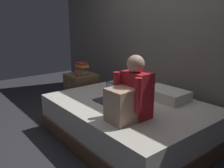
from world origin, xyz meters
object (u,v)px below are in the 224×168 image
object	(u,v)px
person_sitting	(131,95)
book_stack	(82,69)
mug	(78,74)
bed	(129,120)
pillow	(166,94)
laptop	(110,97)
nightstand	(81,91)

from	to	relation	value
person_sitting	book_stack	xyz separation A→B (m)	(-1.63, 0.42, -0.04)
book_stack	person_sitting	bearing A→B (deg)	-14.48
person_sitting	mug	size ratio (longest dim) A/B	7.28
bed	pillow	world-z (taller)	pillow
bed	laptop	size ratio (longest dim) A/B	6.25
laptop	mug	world-z (taller)	laptop
bed	laptop	world-z (taller)	laptop
bed	book_stack	xyz separation A→B (m)	(-1.26, 0.10, 0.46)
nightstand	person_sitting	bearing A→B (deg)	-14.17
nightstand	book_stack	xyz separation A→B (m)	(0.04, -0.00, 0.40)
laptop	pillow	bearing A→B (deg)	58.25
bed	person_sitting	xyz separation A→B (m)	(0.37, -0.32, 0.49)
pillow	laptop	bearing A→B (deg)	-121.75
person_sitting	book_stack	size ratio (longest dim) A/B	2.71
bed	laptop	distance (m)	0.38
pillow	person_sitting	bearing A→B (deg)	-77.89
bed	nightstand	distance (m)	1.30
nightstand	book_stack	bearing A→B (deg)	-1.48
person_sitting	pillow	xyz separation A→B (m)	(-0.17, 0.77, -0.19)
book_stack	bed	bearing A→B (deg)	-4.38
bed	book_stack	distance (m)	1.34
nightstand	mug	xyz separation A→B (m)	(0.13, -0.12, 0.34)
book_stack	mug	distance (m)	0.16
bed	nightstand	size ratio (longest dim) A/B	3.35
pillow	nightstand	bearing A→B (deg)	-166.78
bed	person_sitting	world-z (taller)	person_sitting
laptop	bed	bearing A→B (deg)	42.39
mug	nightstand	bearing A→B (deg)	137.31
bed	book_stack	bearing A→B (deg)	175.62
laptop	pillow	xyz separation A→B (m)	(0.38, 0.61, 0.01)
laptop	mug	xyz separation A→B (m)	(-0.99, 0.14, 0.10)
laptop	book_stack	world-z (taller)	book_stack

